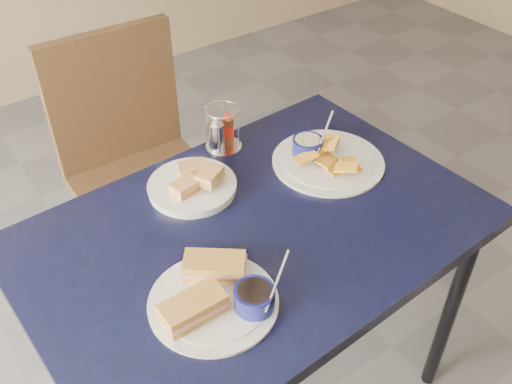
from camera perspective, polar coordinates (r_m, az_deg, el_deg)
dining_table at (r=1.50m, az=-0.05°, el=-5.33°), size 1.20×0.84×0.75m
chair_far at (r=2.06m, az=-12.21°, el=3.72°), size 0.47×0.45×0.98m
sandwich_plate at (r=1.27m, az=-3.95°, el=-10.11°), size 0.31×0.29×0.12m
plantain_plate at (r=1.67m, az=6.68°, el=3.51°), size 0.32×0.32×0.12m
bread_basket at (r=1.56m, az=-6.29°, el=0.72°), size 0.24×0.24×0.07m
condiment_caddy at (r=1.69m, az=-3.50°, el=6.02°), size 0.11×0.11×0.14m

